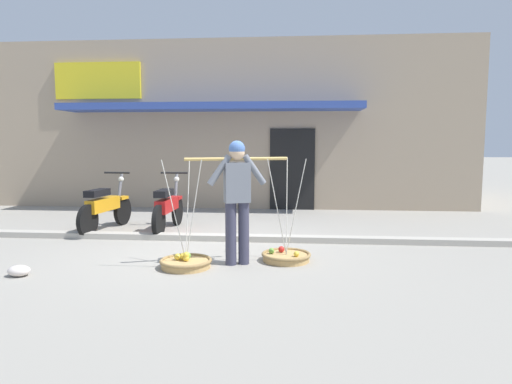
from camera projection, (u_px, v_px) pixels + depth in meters
ground_plane at (210, 250)px, 7.10m from camera, size 90.00×90.00×0.00m
sidewalk_curb at (218, 237)px, 7.79m from camera, size 20.00×0.24×0.10m
fruit_vendor at (237, 194)px, 6.17m from camera, size 1.35×0.50×1.70m
fruit_basket_left_side at (186, 262)px, 6.10m from camera, size 0.70×0.70×1.45m
fruit_basket_right_side at (286, 256)px, 6.44m from camera, size 0.70×0.70×1.45m
motorcycle_nearest_shop at (105, 207)px, 8.58m from camera, size 0.54×1.82×1.09m
motorcycle_second_in_row at (168, 207)px, 8.55m from camera, size 0.54×1.82×1.09m
storefront_building at (229, 128)px, 13.77m from camera, size 13.00×6.00×4.20m
plastic_litter_bag at (19, 271)px, 5.71m from camera, size 0.28×0.22×0.14m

